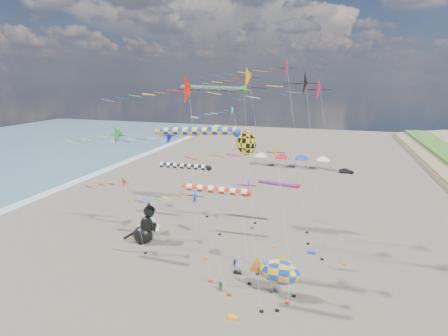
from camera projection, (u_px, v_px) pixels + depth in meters
name	position (u px, v px, depth m)	size (l,w,h in m)	color
ground	(192.00, 329.00, 30.26)	(260.00, 260.00, 0.00)	#50473B
delta_kite_0	(177.00, 91.00, 33.17)	(12.04, 2.91, 21.52)	red
delta_kite_1	(118.00, 183.00, 49.22)	(8.68, 1.75, 8.01)	#FF2D0F
delta_kite_2	(298.00, 85.00, 37.72)	(13.83, 2.91, 22.08)	black
delta_kite_3	(222.00, 113.00, 49.55)	(10.04, 1.70, 17.48)	#1FB5BC
delta_kite_4	(242.00, 79.00, 40.82)	(12.04, 2.68, 22.55)	#DE9F06
delta_kite_5	(258.00, 157.00, 32.31)	(11.36, 2.01, 15.33)	gold
delta_kite_6	(319.00, 91.00, 36.91)	(12.39, 2.70, 21.34)	red
delta_kite_7	(171.00, 137.00, 39.31)	(10.65, 2.19, 16.05)	#0513B7
delta_kite_8	(288.00, 70.00, 41.21)	(13.49, 2.73, 23.67)	red
delta_kite_9	(186.00, 200.00, 33.67)	(9.96, 1.96, 10.99)	#1A33DF
delta_kite_10	(234.00, 191.00, 30.87)	(8.60, 1.62, 12.59)	purple
delta_kite_11	(114.00, 138.00, 40.52)	(9.77, 2.38, 15.76)	#1F912C
windsock_0	(202.00, 132.00, 34.21)	(9.60, 0.78, 16.41)	#122EBC
windsock_1	(215.00, 89.00, 47.12)	(10.51, 0.90, 20.11)	#167C1B
windsock_2	(178.00, 133.00, 52.64)	(8.39, 0.73, 13.44)	#E15812
windsock_3	(281.00, 184.00, 48.35)	(7.23, 0.62, 7.19)	red
windsock_4	(218.00, 191.00, 30.71)	(7.78, 0.69, 11.87)	red
windsock_5	(187.00, 167.00, 47.30)	(8.75, 0.76, 9.85)	black
angelfish_kite	(244.00, 144.00, 37.46)	(3.74, 3.02, 15.64)	yellow
cat_inflatable	(144.00, 223.00, 45.52)	(4.04, 2.02, 5.45)	black
fish_inflatable	(279.00, 272.00, 34.12)	(5.35, 2.09, 4.73)	blue
person_adult	(240.00, 268.00, 38.31)	(0.60, 0.39, 1.64)	gray
child_green	(220.00, 286.00, 35.40)	(0.56, 0.44, 1.15)	#258241
child_blue	(235.00, 263.00, 39.89)	(0.64, 0.27, 1.09)	#3530BA
kite_bag_0	(311.00, 252.00, 43.20)	(0.90, 0.44, 0.30)	blue
kite_bag_1	(233.00, 318.00, 31.38)	(0.90, 0.44, 0.30)	orange
kite_bag_2	(238.00, 272.00, 38.74)	(0.90, 0.44, 0.30)	black
tent_row	(291.00, 154.00, 84.56)	(19.20, 4.20, 3.80)	silver
parked_car	(346.00, 171.00, 79.70)	(1.32, 3.29, 1.12)	#26262D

